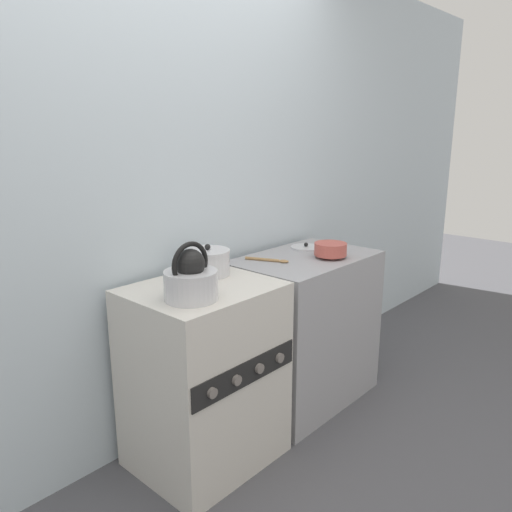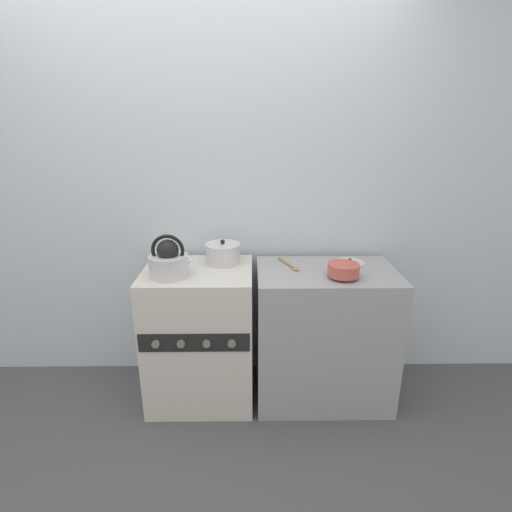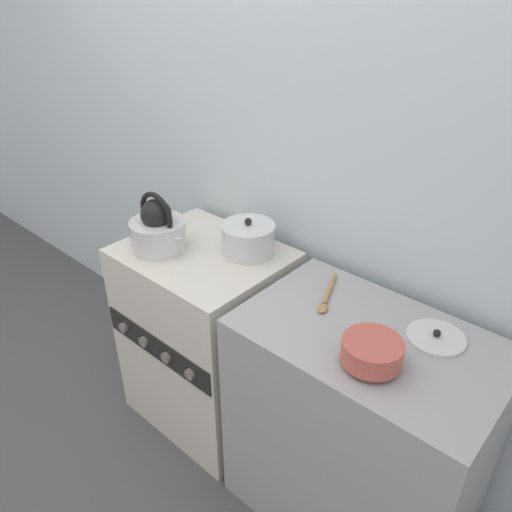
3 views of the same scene
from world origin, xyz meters
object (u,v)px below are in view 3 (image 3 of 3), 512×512
stove (207,336)px  cooking_pot (248,239)px  kettle (158,229)px  loose_pot_lid (436,337)px  enamel_bowl (372,352)px

stove → cooking_pot: bearing=39.3°
kettle → loose_pot_lid: 1.09m
cooking_pot → kettle: bearing=-143.3°
stove → kettle: bearing=-146.1°
stove → loose_pot_lid: (0.93, 0.12, 0.43)m
enamel_bowl → loose_pot_lid: (0.09, 0.23, -0.04)m
kettle → enamel_bowl: size_ratio=1.52×
enamel_bowl → loose_pot_lid: 0.25m
enamel_bowl → cooking_pot: bearing=161.3°
stove → loose_pot_lid: loose_pot_lid is taller
enamel_bowl → kettle: bearing=178.8°
enamel_bowl → loose_pot_lid: size_ratio=0.99×
stove → enamel_bowl: 0.96m
kettle → cooking_pot: bearing=36.7°
stove → enamel_bowl: bearing=-7.9°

